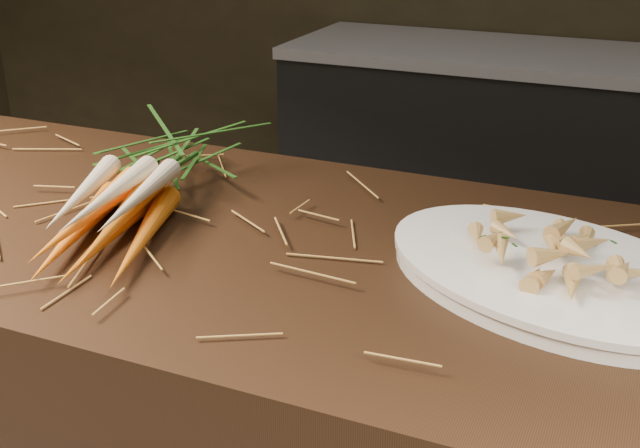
{
  "coord_description": "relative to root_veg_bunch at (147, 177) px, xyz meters",
  "views": [
    {
      "loc": [
        0.67,
        -0.64,
        1.37
      ],
      "look_at": [
        0.28,
        0.25,
        0.96
      ],
      "focal_mm": 45.0,
      "sensor_mm": 36.0,
      "label": 1
    }
  ],
  "objects": [
    {
      "name": "back_counter",
      "position": [
        0.35,
        1.85,
        -0.53
      ],
      "size": [
        1.82,
        0.62,
        0.84
      ],
      "color": "black",
      "rests_on": "ground"
    },
    {
      "name": "straw_bedding",
      "position": [
        0.05,
        -0.03,
        -0.04
      ],
      "size": [
        1.4,
        0.6,
        0.02
      ],
      "primitive_type": null,
      "color": "olive",
      "rests_on": "main_counter"
    },
    {
      "name": "root_veg_bunch",
      "position": [
        0.0,
        0.0,
        0.0
      ],
      "size": [
        0.31,
        0.58,
        0.1
      ],
      "rotation": [
        0.0,
        0.0,
        0.25
      ],
      "color": "orange",
      "rests_on": "main_counter"
    },
    {
      "name": "serving_platter",
      "position": [
        0.62,
        -0.02,
        -0.04
      ],
      "size": [
        0.54,
        0.47,
        0.02
      ],
      "primitive_type": null,
      "rotation": [
        0.0,
        0.0,
        -0.42
      ],
      "color": "white",
      "rests_on": "main_counter"
    },
    {
      "name": "roasted_veg_heap",
      "position": [
        0.62,
        -0.02,
        -0.0
      ],
      "size": [
        0.27,
        0.24,
        0.05
      ],
      "primitive_type": null,
      "rotation": [
        0.0,
        0.0,
        -0.42
      ],
      "color": "#AA7D41",
      "rests_on": "serving_platter"
    }
  ]
}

